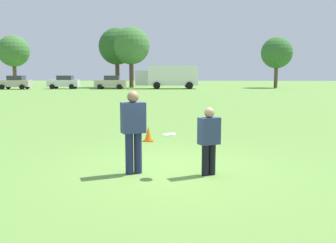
# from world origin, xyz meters

# --- Properties ---
(ground_plane) EXTENTS (191.04, 191.04, 0.00)m
(ground_plane) POSITION_xyz_m (0.00, 0.00, 0.00)
(ground_plane) COLOR #608C3D
(player_thrower) EXTENTS (0.57, 0.46, 1.79)m
(player_thrower) POSITION_xyz_m (-0.77, -0.32, 1.01)
(player_thrower) COLOR #1E234C
(player_thrower) RESTS_ON ground
(player_defender) EXTENTS (0.50, 0.42, 1.45)m
(player_defender) POSITION_xyz_m (0.85, -0.36, 0.81)
(player_defender) COLOR black
(player_defender) RESTS_ON ground
(frisbee) EXTENTS (0.27, 0.27, 0.06)m
(frisbee) POSITION_xyz_m (0.01, -0.53, 0.90)
(frisbee) COLOR white
(traffic_cone) EXTENTS (0.32, 0.32, 0.48)m
(traffic_cone) POSITION_xyz_m (-0.82, 3.54, 0.23)
(traffic_cone) COLOR #D8590C
(traffic_cone) RESTS_ON ground
(parked_car_near_left) EXTENTS (4.31, 2.43, 1.82)m
(parked_car_near_left) POSITION_xyz_m (-22.43, 40.75, 0.92)
(parked_car_near_left) COLOR #B7AD99
(parked_car_near_left) RESTS_ON ground
(parked_car_mid_left) EXTENTS (4.31, 2.43, 1.82)m
(parked_car_mid_left) POSITION_xyz_m (-16.27, 42.24, 0.92)
(parked_car_mid_left) COLOR silver
(parked_car_mid_left) RESTS_ON ground
(parked_car_center) EXTENTS (4.31, 2.43, 1.82)m
(parked_car_center) POSITION_xyz_m (-9.75, 42.13, 0.92)
(parked_car_center) COLOR #B7AD99
(parked_car_center) RESTS_ON ground
(box_truck) EXTENTS (8.64, 3.37, 3.18)m
(box_truck) POSITION_xyz_m (-1.96, 43.20, 1.75)
(box_truck) COLOR white
(box_truck) RESTS_ON ground
(tree_west_maple) EXTENTS (5.09, 5.09, 8.28)m
(tree_west_maple) POSITION_xyz_m (-27.62, 51.93, 5.69)
(tree_west_maple) COLOR brown
(tree_west_maple) RESTS_ON ground
(tree_center_elm) EXTENTS (5.43, 5.43, 8.83)m
(tree_center_elm) POSITION_xyz_m (-9.84, 47.74, 6.07)
(tree_center_elm) COLOR brown
(tree_center_elm) RESTS_ON ground
(tree_east_birch) EXTENTS (5.44, 5.44, 8.85)m
(tree_east_birch) POSITION_xyz_m (-7.54, 46.53, 6.09)
(tree_east_birch) COLOR brown
(tree_east_birch) RESTS_ON ground
(tree_east_oak) EXTENTS (4.54, 4.54, 7.37)m
(tree_east_oak) POSITION_xyz_m (13.70, 47.21, 5.07)
(tree_east_oak) COLOR brown
(tree_east_oak) RESTS_ON ground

